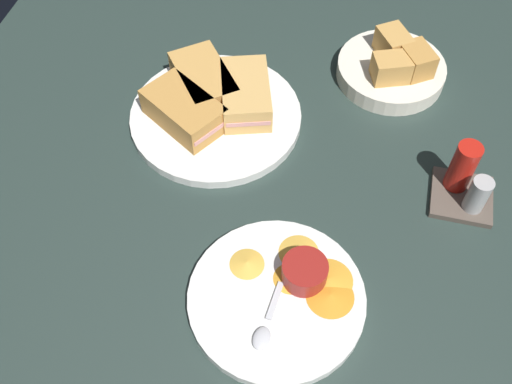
{
  "coord_description": "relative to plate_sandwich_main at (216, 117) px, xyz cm",
  "views": [
    {
      "loc": [
        60.24,
        13.48,
        72.96
      ],
      "look_at": [
        12.09,
        1.94,
        3.0
      ],
      "focal_mm": 41.43,
      "sensor_mm": 36.0,
      "label": 1
    }
  ],
  "objects": [
    {
      "name": "ramekin_light_gravy",
      "position": [
        25.97,
        19.64,
        2.54
      ],
      "size": [
        6.16,
        6.16,
        3.21
      ],
      "color": "maroon",
      "rests_on": "plate_chips_companion"
    },
    {
      "name": "bread_basket_rear",
      "position": [
        -16.71,
        27.08,
        1.63
      ],
      "size": [
        18.58,
        18.58,
        7.48
      ],
      "color": "silver",
      "rests_on": "ground_plane"
    },
    {
      "name": "spoon_by_gravy_ramekin",
      "position": [
        34.49,
        16.22,
        1.16
      ],
      "size": [
        9.95,
        2.49,
        0.8
      ],
      "color": "silver",
      "rests_on": "plate_chips_companion"
    },
    {
      "name": "plantain_chip_scatter",
      "position": [
        25.74,
        19.88,
        1.1
      ],
      "size": [
        13.4,
        18.55,
        0.6
      ],
      "color": "orange",
      "rests_on": "plate_chips_companion"
    },
    {
      "name": "sandwich_half_far",
      "position": [
        -4.33,
        -3.12,
        3.2
      ],
      "size": [
        14.93,
        13.98,
        4.8
      ],
      "color": "tan",
      "rests_on": "plate_sandwich_main"
    },
    {
      "name": "ramekin_dark_sauce",
      "position": [
        2.85,
        -5.64,
        2.9
      ],
      "size": [
        6.18,
        6.18,
        3.92
      ],
      "color": "navy",
      "rests_on": "plate_sandwich_main"
    },
    {
      "name": "ground_plane",
      "position": [
        2.67,
        8.4,
        -2.3
      ],
      "size": [
        110.0,
        110.0,
        3.0
      ],
      "primitive_type": "cube",
      "color": "#283833"
    },
    {
      "name": "sandwich_half_extra",
      "position": [
        3.12,
        -4.33,
        3.2
      ],
      "size": [
        13.35,
        15.05,
        4.8
      ],
      "color": "#C68C42",
      "rests_on": "plate_sandwich_main"
    },
    {
      "name": "plate_chips_companion",
      "position": [
        29.52,
        16.68,
        0.0
      ],
      "size": [
        23.67,
        23.67,
        1.6
      ],
      "primitive_type": "cylinder",
      "color": "white",
      "rests_on": "ground_plane"
    },
    {
      "name": "plate_sandwich_main",
      "position": [
        0.0,
        0.0,
        0.0
      ],
      "size": [
        28.09,
        28.09,
        1.6
      ],
      "primitive_type": "cylinder",
      "color": "white",
      "rests_on": "ground_plane"
    },
    {
      "name": "spoon_by_dark_ramekin",
      "position": [
        0.4,
        -1.12,
        1.16
      ],
      "size": [
        6.01,
        9.38,
        0.8
      ],
      "color": "silver",
      "rests_on": "plate_sandwich_main"
    },
    {
      "name": "condiment_caddy",
      "position": [
        6.31,
        39.81,
        2.61
      ],
      "size": [
        9.0,
        9.0,
        9.5
      ],
      "color": "brown",
      "rests_on": "ground_plane"
    },
    {
      "name": "sandwich_half_near",
      "position": [
        -3.12,
        4.33,
        3.2
      ],
      "size": [
        14.76,
        11.21,
        4.8
      ],
      "color": "tan",
      "rests_on": "plate_sandwich_main"
    }
  ]
}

